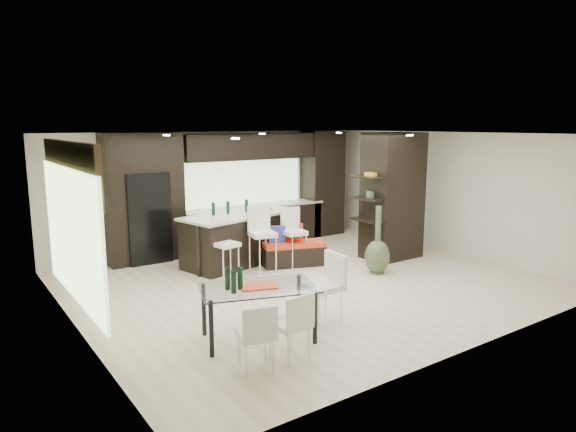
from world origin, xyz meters
TOP-DOWN VIEW (x-y plane):
  - ground at (0.00, 0.00)m, footprint 8.00×8.00m
  - back_wall at (0.00, 3.50)m, footprint 8.00×0.02m
  - left_wall at (-4.00, 0.00)m, footprint 0.02×7.00m
  - right_wall at (4.00, 0.00)m, footprint 0.02×7.00m
  - ceiling at (0.00, 0.00)m, footprint 8.00×7.00m
  - window_left at (-3.96, 0.20)m, footprint 0.04×3.20m
  - window_back at (0.60, 3.46)m, footprint 3.40×0.04m
  - stone_accent at (-3.93, 0.20)m, footprint 0.08×3.00m
  - ceiling_spots at (0.00, 0.25)m, footprint 4.00×3.00m
  - back_cabinetry at (0.50, 3.17)m, footprint 6.80×0.68m
  - refrigerator at (-1.90, 3.12)m, footprint 0.90×0.68m
  - partition_column at (2.60, 0.40)m, footprint 1.20×0.80m
  - kitchen_island at (-0.31, 1.89)m, footprint 2.71×1.63m
  - stool_left at (-1.09, 1.05)m, footprint 0.47×0.47m
  - stool_mid at (-0.31, 1.01)m, footprint 0.55×0.55m
  - stool_right at (0.46, 1.03)m, footprint 0.48×0.48m
  - bench at (0.46, 1.06)m, footprint 1.37×0.87m
  - floor_vase at (1.46, -0.34)m, footprint 0.58×0.58m
  - dining_table at (-2.07, -1.67)m, footprint 1.72×1.29m
  - chair_near at (-2.07, -2.40)m, footprint 0.48×0.48m
  - chair_far at (-2.55, -2.39)m, footprint 0.51×0.51m
  - chair_end at (-0.97, -1.67)m, footprint 0.54×0.54m

SIDE VIEW (x-z plane):
  - ground at x=0.00m, z-range 0.00..0.00m
  - bench at x=0.46m, z-range 0.00..0.49m
  - dining_table at x=-2.07m, z-range 0.00..0.74m
  - chair_far at x=-2.55m, z-range 0.00..0.77m
  - chair_near at x=-2.07m, z-range 0.00..0.80m
  - stool_left at x=-1.09m, z-range 0.00..0.90m
  - chair_end at x=-0.97m, z-range 0.00..0.94m
  - stool_right at x=0.46m, z-range 0.00..0.96m
  - stool_mid at x=-0.31m, z-range 0.00..1.05m
  - kitchen_island at x=-0.31m, z-range 0.00..1.05m
  - floor_vase at x=1.46m, z-range 0.00..1.33m
  - refrigerator at x=-1.90m, z-range 0.00..1.90m
  - back_wall at x=0.00m, z-range 0.00..2.70m
  - left_wall at x=-4.00m, z-range 0.00..2.70m
  - right_wall at x=4.00m, z-range 0.00..2.70m
  - window_left at x=-3.96m, z-range 0.40..2.30m
  - back_cabinetry at x=0.50m, z-range 0.00..2.70m
  - partition_column at x=2.60m, z-range 0.00..2.70m
  - window_back at x=0.60m, z-range 0.95..2.15m
  - stone_accent at x=-3.93m, z-range 1.85..2.65m
  - ceiling_spots at x=0.00m, z-range 2.67..2.69m
  - ceiling at x=0.00m, z-range 2.69..2.71m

